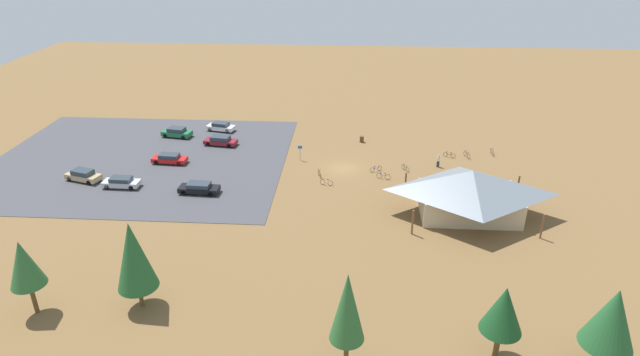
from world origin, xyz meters
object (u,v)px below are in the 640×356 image
(bicycle_blue_back_row, at_px, (383,176))
(trash_bin, at_px, (362,139))
(lot_sign, at_px, (300,151))
(visitor_crossing_yard, at_px, (438,160))
(car_red_inner_stall, at_px, (170,159))
(car_tan_front_row, at_px, (83,175))
(pine_mideast, at_px, (503,310))
(car_green_by_curb, at_px, (177,132))
(pine_far_east, at_px, (24,264))
(bike_pavilion, at_px, (470,190))
(pine_midwest, at_px, (134,256))
(car_silver_aisle_side, at_px, (121,182))
(bicycle_green_edge_north, at_px, (405,168))
(car_white_back_corner, at_px, (221,127))
(bicycle_black_yard_right, at_px, (449,155))
(car_black_second_row, at_px, (199,188))
(pine_center, at_px, (347,307))
(car_maroon_far_end, at_px, (221,141))
(bicycle_white_lone_west, at_px, (326,182))
(bicycle_silver_yard_center, at_px, (492,152))
(bicycle_yellow_lone_east, at_px, (319,174))
(bicycle_purple_front_row, at_px, (376,169))
(bicycle_red_yard_front, at_px, (467,155))

(bicycle_blue_back_row, bearing_deg, trash_bin, -78.05)
(lot_sign, relative_size, visitor_crossing_yard, 1.25)
(lot_sign, xyz_separation_m, car_red_inner_stall, (17.35, 2.17, -0.71))
(trash_bin, xyz_separation_m, lot_sign, (8.39, 7.30, 0.96))
(car_tan_front_row, distance_m, visitor_crossing_yard, 45.28)
(pine_mideast, relative_size, car_green_by_curb, 1.35)
(trash_bin, height_order, pine_far_east, pine_far_east)
(bicycle_blue_back_row, xyz_separation_m, car_red_inner_stall, (28.39, -3.06, 0.31))
(pine_mideast, relative_size, visitor_crossing_yard, 3.58)
(lot_sign, distance_m, bicycle_blue_back_row, 12.26)
(bike_pavilion, relative_size, pine_midwest, 1.68)
(lot_sign, xyz_separation_m, car_silver_aisle_side, (20.84, 9.72, -0.70))
(bicycle_green_edge_north, xyz_separation_m, bicycle_blue_back_row, (2.95, 2.74, 0.03))
(trash_bin, xyz_separation_m, bicycle_blue_back_row, (-2.65, 12.53, -0.06))
(bicycle_blue_back_row, height_order, car_white_back_corner, car_white_back_corner)
(bicycle_black_yard_right, relative_size, car_black_second_row, 0.32)
(car_green_by_curb, bearing_deg, pine_midwest, 103.33)
(pine_center, bearing_deg, lot_sign, -79.32)
(pine_mideast, bearing_deg, car_maroon_far_end, -53.26)
(car_tan_front_row, bearing_deg, bike_pavilion, 173.14)
(pine_mideast, xyz_separation_m, bicycle_white_lone_west, (13.94, -28.02, -4.04))
(pine_midwest, relative_size, bicycle_blue_back_row, 4.62)
(bicycle_silver_yard_center, bearing_deg, pine_midwest, 43.69)
(bicycle_yellow_lone_east, relative_size, car_white_back_corner, 0.35)
(bicycle_yellow_lone_east, relative_size, bicycle_blue_back_row, 0.93)
(pine_center, relative_size, bicycle_yellow_lone_east, 4.99)
(pine_far_east, relative_size, bicycle_black_yard_right, 4.35)
(car_silver_aisle_side, bearing_deg, car_maroon_far_end, -121.36)
(pine_far_east, xyz_separation_m, bicycle_black_yard_right, (-38.92, -35.05, -4.41))
(bicycle_green_edge_north, relative_size, car_tan_front_row, 0.32)
(bicycle_yellow_lone_east, height_order, car_maroon_far_end, car_maroon_far_end)
(lot_sign, relative_size, pine_mideast, 0.35)
(pine_far_east, relative_size, bicycle_yellow_lone_east, 4.24)
(bicycle_white_lone_west, bearing_deg, bicycle_black_yard_right, -149.25)
(bicycle_purple_front_row, bearing_deg, bicycle_black_yard_right, -152.39)
(car_red_inner_stall, relative_size, car_green_by_curb, 1.01)
(lot_sign, bearing_deg, pine_mideast, 116.81)
(bike_pavilion, relative_size, visitor_crossing_yard, 7.65)
(bicycle_white_lone_west, bearing_deg, car_red_inner_stall, -13.87)
(trash_bin, distance_m, car_red_inner_stall, 27.43)
(pine_center, bearing_deg, car_maroon_far_end, -65.45)
(bicycle_yellow_lone_east, bearing_deg, car_red_inner_stall, -8.11)
(car_white_back_corner, height_order, car_tan_front_row, car_tan_front_row)
(pine_center, xyz_separation_m, car_green_by_curb, (26.39, -44.54, -4.49))
(pine_far_east, relative_size, bicycle_green_edge_north, 4.54)
(pine_midwest, bearing_deg, car_red_inner_stall, -76.21)
(pine_center, distance_m, car_silver_aisle_side, 39.19)
(pine_far_east, relative_size, pine_mideast, 1.08)
(lot_sign, bearing_deg, bicycle_red_yard_front, -174.06)
(car_red_inner_stall, relative_size, car_tan_front_row, 0.99)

